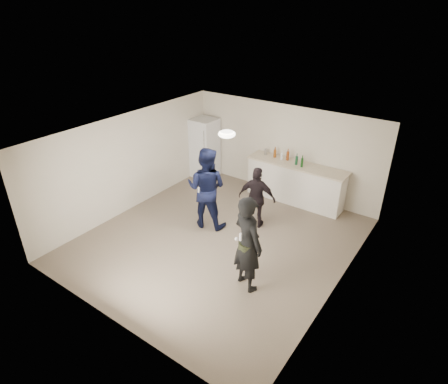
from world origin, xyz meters
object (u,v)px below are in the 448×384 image
Objects in this scene: counter at (295,184)px; spectator at (257,198)px; shaker at (266,152)px; man at (206,188)px; woman at (248,244)px; fridge at (205,148)px.

counter is 1.69m from spectator.
man reaches higher than shaker.
woman reaches higher than shaker.
shaker is at bearing 173.83° from counter.
counter is at bearing -56.98° from woman.
fridge is at bearing -174.96° from shaker.
woman is (0.74, -3.59, 0.44)m from counter.
shaker is (-0.99, 0.11, 0.65)m from counter.
fridge reaches higher than shaker.
counter is 1.44× the size of fridge.
woman is at bearing 102.60° from spectator.
fridge is at bearing -21.93° from woman.
shaker is 0.09× the size of man.
spectator is at bearing -163.39° from man.
fridge is 10.59× the size of shaker.
man is 2.33m from woman.
fridge is 0.93× the size of woman.
spectator is at bearing -96.87° from counter.
counter is at bearing 1.34° from fridge.
spectator reaches higher than shaker.
woman is (1.73, -3.69, -0.21)m from shaker.
woman reaches higher than fridge.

